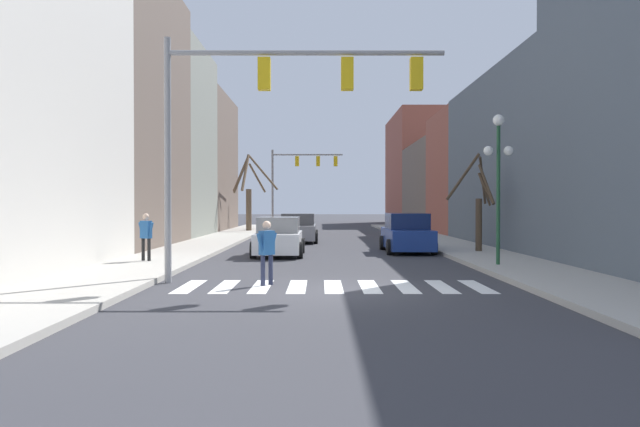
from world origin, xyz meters
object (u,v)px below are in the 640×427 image
at_px(traffic_signal_near, 272,100).
at_px(car_at_intersection, 300,229).
at_px(traffic_signal_far, 299,171).
at_px(street_tree_left_mid, 250,194).
at_px(car_parked_right_mid, 408,234).
at_px(street_lamp_right_corner, 500,159).
at_px(street_tree_right_near, 480,206).
at_px(car_driving_away_lane, 280,238).
at_px(pedestrian_near_right_corner, 268,247).
at_px(pedestrian_on_left_sidewalk, 147,233).

bearing_deg(traffic_signal_near, car_at_intersection, 89.65).
distance_m(traffic_signal_far, street_tree_left_mid, 7.38).
distance_m(car_parked_right_mid, car_at_intersection, 8.62).
relative_size(traffic_signal_far, street_tree_left_mid, 1.18).
relative_size(street_lamp_right_corner, street_tree_right_near, 1.19).
height_order(traffic_signal_far, street_tree_left_mid, traffic_signal_far).
distance_m(traffic_signal_far, car_parked_right_mid, 26.25).
bearing_deg(street_lamp_right_corner, car_parked_right_mid, 105.07).
bearing_deg(car_driving_away_lane, traffic_signal_near, 2.34).
bearing_deg(car_parked_right_mid, car_driving_away_lane, 109.30).
relative_size(car_driving_away_lane, street_tree_right_near, 1.06).
distance_m(pedestrian_near_right_corner, street_tree_right_near, 12.58).
xyz_separation_m(street_lamp_right_corner, car_at_intersection, (-6.85, 14.16, -2.76)).
bearing_deg(street_tree_left_mid, car_parked_right_mid, -64.75).
relative_size(car_at_intersection, pedestrian_near_right_corner, 2.74).
height_order(street_tree_right_near, street_tree_left_mid, street_tree_left_mid).
distance_m(street_tree_right_near, street_tree_left_mid, 23.57).
bearing_deg(street_tree_left_mid, street_lamp_right_corner, -67.37).
height_order(traffic_signal_far, street_lamp_right_corner, traffic_signal_far).
distance_m(traffic_signal_far, street_lamp_right_corner, 33.29).
relative_size(traffic_signal_far, pedestrian_near_right_corner, 4.06).
height_order(car_at_intersection, pedestrian_on_left_sidewalk, pedestrian_on_left_sidewalk).
relative_size(traffic_signal_near, pedestrian_near_right_corner, 4.46).
bearing_deg(car_driving_away_lane, pedestrian_on_left_sidewalk, -47.27).
bearing_deg(traffic_signal_near, traffic_signal_far, 90.90).
bearing_deg(street_tree_right_near, car_parked_right_mid, 154.72).
bearing_deg(car_at_intersection, street_tree_left_mid, -161.29).
xyz_separation_m(car_at_intersection, pedestrian_on_left_sidewalk, (-4.70, -12.88, 0.36)).
xyz_separation_m(traffic_signal_far, car_parked_right_mid, (5.61, -25.31, -4.10)).
xyz_separation_m(traffic_signal_near, pedestrian_on_left_sidewalk, (-4.59, 4.79, -3.67)).
bearing_deg(car_parked_right_mid, street_tree_right_near, -115.28).
relative_size(traffic_signal_near, pedestrian_on_left_sidewalk, 4.55).
height_order(traffic_signal_far, car_driving_away_lane, traffic_signal_far).
height_order(car_parked_right_mid, street_tree_right_near, street_tree_right_near).
distance_m(traffic_signal_far, car_driving_away_lane, 27.52).
height_order(pedestrian_near_right_corner, street_tree_left_mid, street_tree_left_mid).
height_order(car_at_intersection, street_tree_left_mid, street_tree_left_mid).
xyz_separation_m(street_lamp_right_corner, street_tree_left_mid, (-10.91, 26.18, -0.63)).
bearing_deg(pedestrian_near_right_corner, car_at_intersection, 39.03).
relative_size(street_lamp_right_corner, car_driving_away_lane, 1.12).
bearing_deg(street_tree_right_near, pedestrian_near_right_corner, -128.90).
bearing_deg(car_at_intersection, pedestrian_on_left_sidewalk, -20.06).
height_order(car_driving_away_lane, pedestrian_on_left_sidewalk, pedestrian_on_left_sidewalk).
xyz_separation_m(pedestrian_near_right_corner, street_tree_right_near, (7.88, 9.76, 1.02)).
bearing_deg(car_driving_away_lane, street_lamp_right_corner, 54.57).
relative_size(pedestrian_near_right_corner, street_tree_left_mid, 0.29).
xyz_separation_m(traffic_signal_near, street_tree_left_mid, (-3.96, 29.69, -1.91)).
bearing_deg(pedestrian_near_right_corner, pedestrian_on_left_sidewalk, 80.29).
height_order(traffic_signal_far, pedestrian_on_left_sidewalk, traffic_signal_far).
bearing_deg(street_tree_right_near, pedestrian_on_left_sidewalk, -160.10).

